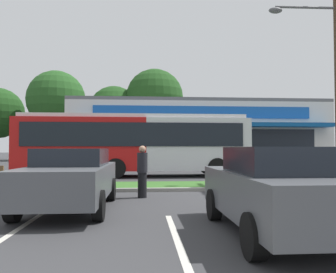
{
  "coord_description": "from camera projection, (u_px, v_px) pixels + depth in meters",
  "views": [
    {
      "loc": [
        -1.88,
        1.08,
        1.5
      ],
      "look_at": [
        -0.61,
        18.1,
        2.09
      ],
      "focal_mm": 35.99,
      "sensor_mm": 36.0,
      "label": 1
    }
  ],
  "objects": [
    {
      "name": "pedestrian_mid",
      "position": [
        142.0,
        171.0,
        10.22
      ],
      "size": [
        0.32,
        0.32,
        1.58
      ],
      "rotation": [
        0.0,
        0.0,
        5.66
      ],
      "color": "black",
      "rests_on": "ground_plane"
    },
    {
      "name": "curb_lip",
      "position": [
        197.0,
        189.0,
        11.75
      ],
      "size": [
        56.0,
        0.24,
        0.12
      ],
      "primitive_type": "cube",
      "color": "gray",
      "rests_on": "ground_plane"
    },
    {
      "name": "car_1",
      "position": [
        71.0,
        177.0,
        8.28
      ],
      "size": [
        1.93,
        4.41,
        1.49
      ],
      "rotation": [
        0.0,
        0.0,
        -1.57
      ],
      "color": "#515459",
      "rests_on": "ground_plane"
    },
    {
      "name": "parking_stripe_0",
      "position": [
        5.0,
        238.0,
        5.63
      ],
      "size": [
        0.12,
        4.8,
        0.01
      ],
      "primitive_type": "cube",
      "color": "silver",
      "rests_on": "ground_plane"
    },
    {
      "name": "utility_pole",
      "position": [
        335.0,
        53.0,
        13.81
      ],
      "size": [
        3.03,
        2.4,
        10.12
      ],
      "color": "#4C3826",
      "rests_on": "ground_plane"
    },
    {
      "name": "car_3",
      "position": [
        263.0,
        158.0,
        25.7
      ],
      "size": [
        4.65,
        1.98,
        1.49
      ],
      "color": "#0C3F1E",
      "rests_on": "ground_plane"
    },
    {
      "name": "tree_left",
      "position": [
        56.0,
        100.0,
        42.2
      ],
      "size": [
        7.22,
        7.22,
        11.21
      ],
      "color": "#473323",
      "rests_on": "ground_plane"
    },
    {
      "name": "tree_mid",
      "position": [
        155.0,
        98.0,
        44.25
      ],
      "size": [
        7.54,
        7.54,
        11.9
      ],
      "color": "#473323",
      "rests_on": "ground_plane"
    },
    {
      "name": "city_bus",
      "position": [
        135.0,
        143.0,
        17.93
      ],
      "size": [
        12.07,
        2.78,
        3.25
      ],
      "rotation": [
        0.0,
        0.0,
        0.01
      ],
      "color": "#B71414",
      "rests_on": "ground_plane"
    },
    {
      "name": "storefront_building",
      "position": [
        193.0,
        134.0,
        35.75
      ],
      "size": [
        23.83,
        14.36,
        5.97
      ],
      "color": "silver",
      "rests_on": "ground_plane"
    },
    {
      "name": "car_0",
      "position": [
        280.0,
        189.0,
        5.82
      ],
      "size": [
        1.98,
        4.1,
        1.52
      ],
      "rotation": [
        0.0,
        0.0,
        1.57
      ],
      "color": "#515459",
      "rests_on": "ground_plane"
    },
    {
      "name": "parking_stripe_1",
      "position": [
        180.0,
        248.0,
        5.06
      ],
      "size": [
        0.12,
        4.8,
        0.01
      ],
      "primitive_type": "cube",
      "color": "silver",
      "rests_on": "ground_plane"
    },
    {
      "name": "tree_mid_left",
      "position": [
        114.0,
        112.0,
        44.96
      ],
      "size": [
        6.83,
        6.83,
        9.79
      ],
      "color": "#473323",
      "rests_on": "ground_plane"
    },
    {
      "name": "car_4",
      "position": [
        83.0,
        158.0,
        24.08
      ],
      "size": [
        4.54,
        1.9,
        1.53
      ],
      "rotation": [
        0.0,
        0.0,
        3.14
      ],
      "color": "black",
      "rests_on": "ground_plane"
    },
    {
      "name": "car_2",
      "position": [
        163.0,
        159.0,
        23.96
      ],
      "size": [
        4.73,
        1.9,
        1.47
      ],
      "rotation": [
        0.0,
        0.0,
        3.14
      ],
      "color": "silver",
      "rests_on": "ground_plane"
    },
    {
      "name": "grass_median",
      "position": [
        192.0,
        186.0,
        12.97
      ],
      "size": [
        56.0,
        2.2,
        0.12
      ],
      "primitive_type": "cube",
      "color": "#386B28",
      "rests_on": "ground_plane"
    }
  ]
}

